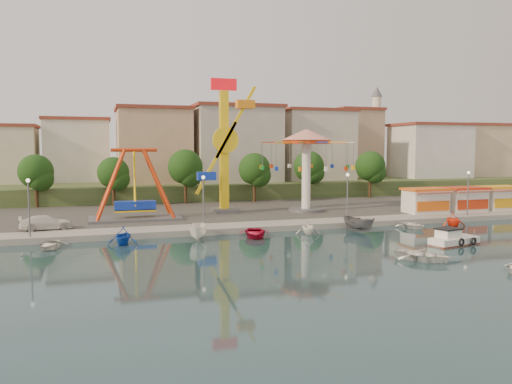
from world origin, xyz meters
name	(u,v)px	position (x,y,z in m)	size (l,w,h in m)	color
ground	(334,255)	(0.00, 0.00, 0.00)	(200.00, 200.00, 0.00)	#132B35
quay_deck	(194,190)	(0.00, 62.00, 0.30)	(200.00, 100.00, 0.60)	#9E998E
asphalt_pad	(236,206)	(0.00, 30.00, 0.60)	(90.00, 28.00, 0.01)	#4C4944
hill_terrace	(189,183)	(0.00, 67.00, 1.50)	(200.00, 60.00, 3.00)	#384C26
pirate_ship_ride	(135,186)	(-14.12, 21.19, 4.39)	(10.00, 5.00, 8.00)	#59595E
kamikaze_tower	(227,149)	(-2.76, 24.26, 8.54)	(5.44, 3.10, 16.50)	#59595E
wave_swinger	(306,151)	(7.01, 22.14, 8.20)	(11.60, 11.60, 10.40)	#59595E
booth_left	(426,200)	(20.65, 16.49, 2.16)	(5.40, 3.78, 3.08)	white
booth_mid	(465,199)	(26.51, 16.49, 2.16)	(5.40, 3.78, 3.08)	white
booth_right	(500,198)	(32.15, 16.49, 2.16)	(5.40, 3.78, 3.08)	white
lamp_post_0	(29,209)	(-24.00, 13.00, 3.10)	(0.14, 0.14, 5.00)	#59595E
lamp_post_1	(204,203)	(-8.00, 13.00, 3.10)	(0.14, 0.14, 5.00)	#59595E
lamp_post_2	(347,199)	(8.00, 13.00, 3.10)	(0.14, 0.14, 5.00)	#59595E
lamp_post_3	(468,194)	(24.00, 13.00, 3.10)	(0.14, 0.14, 5.00)	#59595E
tree_0	(36,172)	(-26.00, 36.98, 5.47)	(4.60, 4.60, 7.19)	#382314
tree_1	(113,173)	(-16.00, 36.24, 5.20)	(4.35, 4.35, 6.80)	#382314
tree_2	(185,167)	(-6.00, 35.81, 5.92)	(5.02, 5.02, 7.85)	#382314
tree_3	(254,169)	(4.00, 34.36, 5.55)	(4.68, 4.68, 7.32)	#382314
tree_4	(309,166)	(14.00, 37.35, 5.75)	(4.86, 4.86, 7.60)	#382314
tree_5	(370,166)	(24.00, 35.54, 5.71)	(4.83, 4.83, 7.54)	#382314
building_1	(77,156)	(-21.33, 51.38, 7.32)	(12.33, 9.01, 8.63)	silver
building_2	(157,148)	(-8.19, 51.96, 8.62)	(11.95, 9.28, 11.23)	tan
building_3	(239,154)	(5.60, 48.80, 7.60)	(12.59, 10.50, 9.20)	beige
building_4	(302,153)	(19.07, 52.20, 7.62)	(10.75, 9.23, 9.24)	beige
building_5	(369,148)	(32.37, 50.33, 8.61)	(12.77, 10.96, 11.21)	tan
building_6	(426,145)	(44.15, 48.77, 9.18)	(8.23, 8.98, 12.36)	silver
building_7	(458,154)	(56.03, 53.70, 7.38)	(11.59, 10.93, 8.76)	beige
minaret	(376,129)	(36.00, 54.00, 12.55)	(2.80, 2.80, 18.00)	silver
cabin_motorboat	(453,240)	(11.99, 0.68, 0.44)	(5.01, 2.77, 1.67)	white
rowboat_a	(423,255)	(5.63, -3.74, 0.43)	(2.94, 4.12, 0.85)	white
van	(46,222)	(-22.97, 16.73, 1.31)	(1.99, 4.90, 1.42)	silver
moored_boat_0	(50,244)	(-22.06, 9.80, 0.37)	(2.52, 3.53, 0.73)	silver
moored_boat_1	(123,235)	(-15.99, 9.80, 0.82)	(2.69, 3.11, 1.64)	blue
moored_boat_2	(198,232)	(-9.16, 9.80, 0.78)	(1.53, 4.06, 1.57)	white
moored_boat_3	(255,233)	(-3.61, 9.80, 0.44)	(3.03, 4.25, 0.88)	#B90E30
moored_boat_4	(308,227)	(1.94, 9.80, 0.75)	(2.45, 2.84, 1.49)	white
moored_boat_5	(359,224)	(7.69, 9.80, 0.79)	(1.53, 4.08, 1.57)	#515155
moored_boat_6	(412,225)	(14.12, 9.80, 0.37)	(2.56, 3.59, 0.74)	white
moored_boat_7	(453,219)	(19.40, 9.80, 0.77)	(2.51, 2.90, 1.53)	#FF3B16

